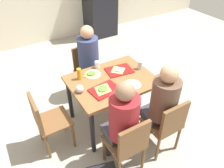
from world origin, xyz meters
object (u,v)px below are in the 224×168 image
object	(u,v)px
person_in_brown_jacket	(162,102)
plastic_cup_a	(97,65)
main_table	(112,85)
pizza_slice_c	(91,74)
plastic_cup_b	(129,90)
chair_near_left	(128,143)
foil_bundle	(80,89)
paper_plate_near_edge	(133,84)
paper_plate_center	(93,74)
condiment_bottle	(79,74)
pizza_slice_a	(103,89)
tray_red_near	(105,90)
pizza_slice_b	(118,70)
person_far_side	(90,58)
chair_near_right	(167,124)
tray_red_far	(119,70)
chair_left_end	(46,120)
person_in_red	(122,120)
soda_can	(140,65)
chair_far_side	(87,68)

from	to	relation	value
person_in_brown_jacket	plastic_cup_a	size ratio (longest dim) A/B	12.55
main_table	pizza_slice_c	distance (m)	0.33
pizza_slice_c	plastic_cup_b	world-z (taller)	plastic_cup_b
chair_near_left	foil_bundle	xyz separation A→B (m)	(-0.20, 0.79, 0.31)
paper_plate_near_edge	foil_bundle	size ratio (longest dim) A/B	2.20
paper_plate_center	plastic_cup_a	world-z (taller)	plastic_cup_a
paper_plate_center	plastic_cup_b	distance (m)	0.63
condiment_bottle	pizza_slice_a	bearing A→B (deg)	-68.43
main_table	chair_near_left	size ratio (longest dim) A/B	1.33
pizza_slice_a	pizza_slice_c	bearing A→B (deg)	85.36
paper_plate_near_edge	condiment_bottle	world-z (taller)	condiment_bottle
tray_red_near	paper_plate_center	size ratio (longest dim) A/B	1.64
person_in_brown_jacket	pizza_slice_b	size ratio (longest dim) A/B	6.97
chair_near_left	person_far_side	world-z (taller)	person_far_side
chair_near_right	plastic_cup_b	world-z (taller)	plastic_cup_b
tray_red_far	pizza_slice_c	xyz separation A→B (m)	(-0.38, 0.12, 0.01)
chair_near_left	tray_red_near	distance (m)	0.72
chair_left_end	paper_plate_near_edge	size ratio (longest dim) A/B	3.84
paper_plate_center	foil_bundle	xyz separation A→B (m)	(-0.31, -0.26, 0.05)
tray_red_far	chair_near_right	bearing A→B (deg)	-84.89
person_in_red	paper_plate_center	bearing A→B (deg)	82.96
tray_red_near	paper_plate_center	distance (m)	0.39
person_in_brown_jacket	paper_plate_near_edge	bearing A→B (deg)	104.39
chair_near_right	pizza_slice_b	distance (m)	0.99
pizza_slice_c	pizza_slice_b	bearing A→B (deg)	-17.64
chair_near_right	soda_can	xyz separation A→B (m)	(0.20, 0.83, 0.32)
paper_plate_near_edge	foil_bundle	xyz separation A→B (m)	(-0.64, 0.21, 0.05)
person_in_red	plastic_cup_b	size ratio (longest dim) A/B	12.55
tray_red_near	foil_bundle	distance (m)	0.31
person_in_brown_jacket	tray_red_near	distance (m)	0.71
pizza_slice_a	plastic_cup_a	xyz separation A→B (m)	(0.19, 0.50, 0.03)
pizza_slice_c	soda_can	bearing A→B (deg)	-18.89
paper_plate_center	main_table	bearing A→B (deg)	-54.47
foil_bundle	pizza_slice_a	bearing A→B (deg)	-24.35
paper_plate_center	condiment_bottle	distance (m)	0.21
main_table	paper_plate_center	world-z (taller)	paper_plate_center
chair_far_side	pizza_slice_c	distance (m)	0.65
person_in_brown_jacket	person_far_side	xyz separation A→B (m)	(-0.28, 1.34, 0.00)
paper_plate_near_edge	condiment_bottle	bearing A→B (deg)	138.51
chair_near_right	person_far_side	distance (m)	1.53
tray_red_far	person_in_brown_jacket	bearing A→B (deg)	-84.01
chair_near_left	person_far_side	distance (m)	1.53
main_table	tray_red_far	size ratio (longest dim) A/B	3.11
pizza_slice_c	foil_bundle	world-z (taller)	foil_bundle
pizza_slice_a	plastic_cup_a	world-z (taller)	plastic_cup_a
chair_near_left	plastic_cup_a	xyz separation A→B (m)	(0.25, 1.17, 0.31)
pizza_slice_a	pizza_slice_b	distance (m)	0.48
pizza_slice_c	foil_bundle	bearing A→B (deg)	-137.30
chair_near_right	pizza_slice_b	bearing A→B (deg)	96.15
pizza_slice_a	pizza_slice_c	world-z (taller)	pizza_slice_a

